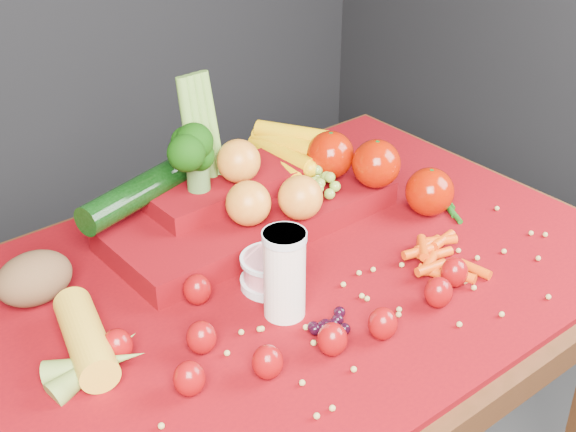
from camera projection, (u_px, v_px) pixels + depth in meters
table at (295, 318)px, 1.38m from camera, size 1.10×0.80×0.75m
red_cloth at (296, 269)px, 1.33m from camera, size 1.05×0.75×0.01m
milk_glass at (284, 271)px, 1.18m from camera, size 0.07×0.07×0.14m
yogurt_bowl at (271, 270)px, 1.26m from camera, size 0.10×0.10×0.05m
strawberry_scatter at (291, 323)px, 1.15m from camera, size 0.54×0.28×0.05m
dark_grape_cluster at (333, 325)px, 1.17m from camera, size 0.06×0.05×0.03m
soybean_scatter at (382, 323)px, 1.19m from camera, size 0.84×0.24×0.01m
corn_ear at (92, 356)px, 1.10m from camera, size 0.22×0.25×0.06m
potato at (34, 278)px, 1.22m from camera, size 0.12×0.09×0.08m
baby_carrot_pile at (441, 261)px, 1.31m from camera, size 0.17×0.17×0.03m
green_bean_pile at (443, 199)px, 1.51m from camera, size 0.14×0.12×0.01m
produce_mound at (265, 190)px, 1.42m from camera, size 0.62×0.37×0.27m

